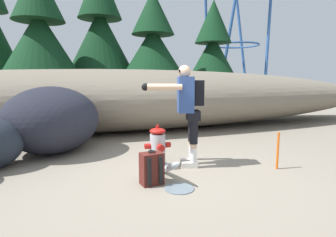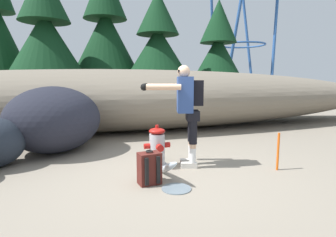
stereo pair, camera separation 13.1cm
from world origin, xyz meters
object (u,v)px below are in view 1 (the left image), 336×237
(fire_hydrant, at_px, (158,148))
(spare_backpack, at_px, (151,169))
(utility_worker, at_px, (187,104))
(boulder_large, at_px, (52,120))
(survey_stake, at_px, (278,151))

(fire_hydrant, height_order, spare_backpack, fire_hydrant)
(utility_worker, bearing_deg, boulder_large, -21.53)
(boulder_large, relative_size, survey_stake, 3.11)
(survey_stake, bearing_deg, boulder_large, 147.45)
(fire_hydrant, relative_size, boulder_large, 0.37)
(fire_hydrant, xyz_separation_m, survey_stake, (1.78, -0.73, -0.02))
(fire_hydrant, xyz_separation_m, spare_backpack, (-0.30, -0.70, -0.10))
(fire_hydrant, bearing_deg, spare_backpack, -112.93)
(utility_worker, relative_size, spare_backpack, 3.52)
(boulder_large, bearing_deg, fire_hydrant, -41.22)
(spare_backpack, bearing_deg, survey_stake, -99.17)
(fire_hydrant, distance_m, survey_stake, 1.92)
(utility_worker, xyz_separation_m, survey_stake, (1.33, -0.61, -0.74))
(spare_backpack, height_order, survey_stake, survey_stake)
(spare_backpack, relative_size, boulder_large, 0.25)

